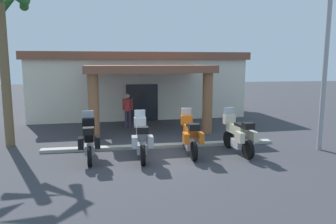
{
  "coord_description": "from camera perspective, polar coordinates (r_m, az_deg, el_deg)",
  "views": [
    {
      "loc": [
        -1.53,
        -11.49,
        3.37
      ],
      "look_at": [
        0.74,
        2.22,
        1.2
      ],
      "focal_mm": 34.58,
      "sensor_mm": 36.0,
      "label": 1
    }
  ],
  "objects": [
    {
      "name": "ground_plane",
      "position": [
        12.07,
        -1.76,
        -7.35
      ],
      "size": [
        80.0,
        80.0,
        0.0
      ],
      "primitive_type": "plane",
      "color": "#38383D"
    },
    {
      "name": "motorcycle_black",
      "position": [
        11.49,
        -13.75,
        -4.83
      ],
      "size": [
        0.73,
        2.21,
        1.61
      ],
      "rotation": [
        0.0,
        0.0,
        1.65
      ],
      "color": "black",
      "rests_on": "ground_plane"
    },
    {
      "name": "curb_strip",
      "position": [
        12.92,
        -1.2,
        -5.97
      ],
      "size": [
        9.17,
        0.36,
        0.12
      ],
      "primitive_type": "cube",
      "color": "#ADA89E",
      "rests_on": "ground_plane"
    },
    {
      "name": "motorcycle_orange",
      "position": [
        11.82,
        3.92,
        -4.21
      ],
      "size": [
        0.72,
        2.21,
        1.61
      ],
      "rotation": [
        0.0,
        0.0,
        1.52
      ],
      "color": "black",
      "rests_on": "ground_plane"
    },
    {
      "name": "palm_tree_roadside",
      "position": [
        14.33,
        -27.26,
        13.59
      ],
      "size": [
        2.41,
        2.53,
        6.56
      ],
      "color": "brown",
      "rests_on": "ground_plane"
    },
    {
      "name": "motorcycle_silver",
      "position": [
        11.34,
        -4.71,
        -4.79
      ],
      "size": [
        0.71,
        2.21,
        1.61
      ],
      "rotation": [
        0.0,
        0.0,
        1.55
      ],
      "color": "black",
      "rests_on": "ground_plane"
    },
    {
      "name": "roadside_sign",
      "position": [
        13.52,
        26.35,
        12.89
      ],
      "size": [
        1.4,
        0.18,
        6.76
      ],
      "color": "#99999E",
      "rests_on": "ground_plane"
    },
    {
      "name": "motel_building",
      "position": [
        20.78,
        -5.45,
        5.09
      ],
      "size": [
        13.22,
        9.89,
        3.91
      ],
      "rotation": [
        0.0,
        0.0,
        0.04
      ],
      "color": "silver",
      "rests_on": "ground_plane"
    },
    {
      "name": "motorcycle_cream",
      "position": [
        12.23,
        12.28,
        -3.95
      ],
      "size": [
        0.74,
        2.21,
        1.61
      ],
      "rotation": [
        0.0,
        0.0,
        1.67
      ],
      "color": "black",
      "rests_on": "ground_plane"
    },
    {
      "name": "pedestrian",
      "position": [
        16.67,
        -7.13,
        0.7
      ],
      "size": [
        0.52,
        0.32,
        1.75
      ],
      "rotation": [
        0.0,
        0.0,
        1.74
      ],
      "color": "#3F334C",
      "rests_on": "ground_plane"
    }
  ]
}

